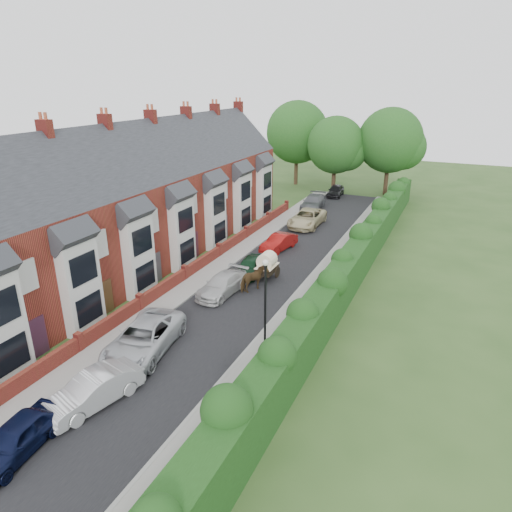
{
  "coord_description": "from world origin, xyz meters",
  "views": [
    {
      "loc": [
        11.43,
        -14.71,
        13.25
      ],
      "look_at": [
        -0.38,
        11.17,
        2.2
      ],
      "focal_mm": 32.0,
      "sensor_mm": 36.0,
      "label": 1
    }
  ],
  "objects_px": {
    "lamppost": "(265,294)",
    "horse": "(254,279)",
    "car_green": "(250,266)",
    "car_black": "(336,191)",
    "car_white": "(222,285)",
    "car_navy": "(16,438)",
    "car_grey": "(313,202)",
    "car_beige": "(307,218)",
    "horse_cart": "(267,264)",
    "car_silver_b": "(144,338)",
    "car_red": "(279,242)",
    "car_silver_a": "(94,390)"
  },
  "relations": [
    {
      "from": "car_red",
      "to": "horse",
      "type": "distance_m",
      "value": 8.16
    },
    {
      "from": "car_red",
      "to": "car_grey",
      "type": "xyz_separation_m",
      "value": [
        -1.4,
        13.53,
        0.08
      ]
    },
    {
      "from": "car_silver_a",
      "to": "car_grey",
      "type": "distance_m",
      "value": 34.83
    },
    {
      "from": "horse_cart",
      "to": "car_grey",
      "type": "bearing_deg",
      "value": 98.32
    },
    {
      "from": "car_beige",
      "to": "car_grey",
      "type": "relative_size",
      "value": 1.11
    },
    {
      "from": "car_green",
      "to": "horse_cart",
      "type": "distance_m",
      "value": 1.53
    },
    {
      "from": "lamppost",
      "to": "horse_cart",
      "type": "xyz_separation_m",
      "value": [
        -3.57,
        8.58,
        -2.15
      ]
    },
    {
      "from": "lamppost",
      "to": "car_black",
      "type": "height_order",
      "value": "lamppost"
    },
    {
      "from": "car_red",
      "to": "car_beige",
      "type": "relative_size",
      "value": 0.7
    },
    {
      "from": "car_white",
      "to": "horse",
      "type": "relative_size",
      "value": 2.22
    },
    {
      "from": "car_navy",
      "to": "car_silver_b",
      "type": "height_order",
      "value": "car_silver_b"
    },
    {
      "from": "car_beige",
      "to": "car_grey",
      "type": "xyz_separation_m",
      "value": [
        -1.4,
        6.23,
        -0.05
      ]
    },
    {
      "from": "lamppost",
      "to": "horse",
      "type": "height_order",
      "value": "lamppost"
    },
    {
      "from": "car_navy",
      "to": "car_white",
      "type": "height_order",
      "value": "car_navy"
    },
    {
      "from": "car_silver_b",
      "to": "car_green",
      "type": "height_order",
      "value": "car_silver_b"
    },
    {
      "from": "car_white",
      "to": "horse",
      "type": "distance_m",
      "value": 2.14
    },
    {
      "from": "car_white",
      "to": "car_grey",
      "type": "bearing_deg",
      "value": 97.25
    },
    {
      "from": "car_green",
      "to": "car_black",
      "type": "bearing_deg",
      "value": 84.69
    },
    {
      "from": "car_white",
      "to": "car_black",
      "type": "xyz_separation_m",
      "value": [
        -0.41,
        29.46,
        0.03
      ]
    },
    {
      "from": "car_white",
      "to": "car_red",
      "type": "relative_size",
      "value": 1.13
    },
    {
      "from": "car_white",
      "to": "car_grey",
      "type": "xyz_separation_m",
      "value": [
        -1.11,
        22.82,
        0.08
      ]
    },
    {
      "from": "car_green",
      "to": "car_grey",
      "type": "distance_m",
      "value": 19.21
    },
    {
      "from": "car_red",
      "to": "lamppost",
      "type": "bearing_deg",
      "value": -59.86
    },
    {
      "from": "car_navy",
      "to": "car_green",
      "type": "xyz_separation_m",
      "value": [
        0.76,
        19.0,
        -0.03
      ]
    },
    {
      "from": "car_silver_a",
      "to": "horse",
      "type": "relative_size",
      "value": 2.17
    },
    {
      "from": "lamppost",
      "to": "car_green",
      "type": "height_order",
      "value": "lamppost"
    },
    {
      "from": "car_green",
      "to": "car_beige",
      "type": "distance_m",
      "value": 12.93
    },
    {
      "from": "car_green",
      "to": "car_beige",
      "type": "height_order",
      "value": "car_beige"
    },
    {
      "from": "car_navy",
      "to": "horse",
      "type": "bearing_deg",
      "value": 75.94
    },
    {
      "from": "horse_cart",
      "to": "horse",
      "type": "bearing_deg",
      "value": -90.0
    },
    {
      "from": "car_silver_a",
      "to": "car_black",
      "type": "bearing_deg",
      "value": 105.2
    },
    {
      "from": "horse_cart",
      "to": "lamppost",
      "type": "bearing_deg",
      "value": -67.43
    },
    {
      "from": "car_white",
      "to": "car_black",
      "type": "bearing_deg",
      "value": 95.25
    },
    {
      "from": "lamppost",
      "to": "car_red",
      "type": "xyz_separation_m",
      "value": [
        -5.0,
        14.42,
        -2.64
      ]
    },
    {
      "from": "car_navy",
      "to": "car_beige",
      "type": "relative_size",
      "value": 0.7
    },
    {
      "from": "car_black",
      "to": "horse_cart",
      "type": "height_order",
      "value": "horse_cart"
    },
    {
      "from": "car_navy",
      "to": "car_beige",
      "type": "xyz_separation_m",
      "value": [
        0.76,
        31.93,
        0.11
      ]
    },
    {
      "from": "car_navy",
      "to": "car_silver_b",
      "type": "bearing_deg",
      "value": 82.9
    },
    {
      "from": "car_black",
      "to": "lamppost",
      "type": "bearing_deg",
      "value": -84.77
    },
    {
      "from": "lamppost",
      "to": "car_green",
      "type": "xyz_separation_m",
      "value": [
        -5.0,
        8.8,
        -2.65
      ]
    },
    {
      "from": "car_silver_b",
      "to": "car_red",
      "type": "bearing_deg",
      "value": 77.9
    },
    {
      "from": "car_beige",
      "to": "car_white",
      "type": "bearing_deg",
      "value": -91.29
    },
    {
      "from": "car_green",
      "to": "car_grey",
      "type": "xyz_separation_m",
      "value": [
        -1.4,
        19.16,
        0.09
      ]
    },
    {
      "from": "car_white",
      "to": "car_beige",
      "type": "xyz_separation_m",
      "value": [
        0.29,
        16.58,
        0.13
      ]
    },
    {
      "from": "car_red",
      "to": "car_black",
      "type": "height_order",
      "value": "car_black"
    },
    {
      "from": "car_silver_a",
      "to": "car_red",
      "type": "xyz_separation_m",
      "value": [
        0.09,
        21.27,
        -0.07
      ]
    },
    {
      "from": "car_grey",
      "to": "horse",
      "type": "bearing_deg",
      "value": -87.48
    },
    {
      "from": "car_grey",
      "to": "car_black",
      "type": "distance_m",
      "value": 6.68
    },
    {
      "from": "car_navy",
      "to": "car_grey",
      "type": "height_order",
      "value": "car_grey"
    },
    {
      "from": "horse_cart",
      "to": "car_white",
      "type": "bearing_deg",
      "value": -116.67
    }
  ]
}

